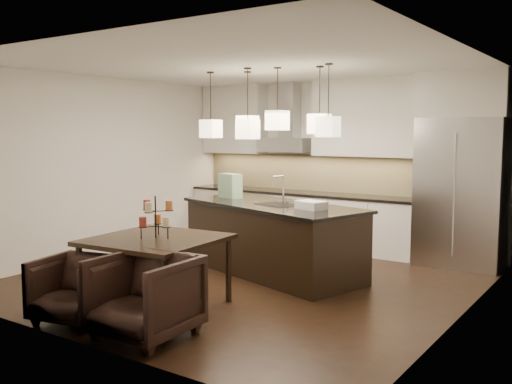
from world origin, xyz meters
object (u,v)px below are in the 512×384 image
Objects in this scene: armchair_left at (75,289)px; armchair_right at (145,297)px; refrigerator at (461,193)px; island_body at (272,240)px; dining_table at (157,273)px.

armchair_right is (0.93, 0.07, 0.06)m from armchair_left.
refrigerator is 5.01m from armchair_right.
refrigerator reaches higher than armchair_left.
island_body is at bearing 65.75° from armchair_left.
refrigerator is at bearing 59.82° from island_body.
armchair_left is (-0.58, -2.85, -0.13)m from island_body.
dining_table is at bearing 125.04° from armchair_right.
refrigerator is at bearing 68.00° from armchair_right.
armchair_right is (0.35, -2.77, -0.06)m from island_body.
refrigerator reaches higher than dining_table.
island_body is 2.80m from armchair_right.
dining_table is 1.50× the size of armchair_right.
armchair_left is 0.94m from armchair_right.
refrigerator is 1.63× the size of dining_table.
armchair_right is (0.57, -0.75, 0.00)m from dining_table.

